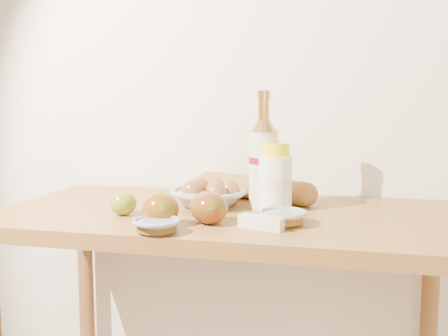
# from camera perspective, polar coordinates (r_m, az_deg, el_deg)

# --- Properties ---
(back_wall) EXTENTS (3.50, 0.02, 2.60)m
(back_wall) POSITION_cam_1_polar(r_m,az_deg,el_deg) (1.78, 2.80, 10.51)
(back_wall) COLOR white
(back_wall) RESTS_ON ground
(table) EXTENTS (1.20, 0.60, 0.90)m
(table) POSITION_cam_1_polar(r_m,az_deg,el_deg) (1.52, 0.27, -8.99)
(table) COLOR #A67235
(table) RESTS_ON ground
(bourbon_bottle) EXTENTS (0.08, 0.08, 0.32)m
(bourbon_bottle) POSITION_cam_1_polar(r_m,az_deg,el_deg) (1.51, 4.02, 0.72)
(bourbon_bottle) COLOR beige
(bourbon_bottle) RESTS_ON table
(cream_bottle) EXTENTS (0.09, 0.09, 0.18)m
(cream_bottle) POSITION_cam_1_polar(r_m,az_deg,el_deg) (1.50, 5.21, -1.14)
(cream_bottle) COLOR white
(cream_bottle) RESTS_ON table
(egg_bowl) EXTENTS (0.26, 0.26, 0.07)m
(egg_bowl) POSITION_cam_1_polar(r_m,az_deg,el_deg) (1.55, -1.52, -2.79)
(egg_bowl) COLOR gray
(egg_bowl) RESTS_ON table
(baguette) EXTENTS (0.40, 0.23, 0.07)m
(baguette) POSITION_cam_1_polar(r_m,az_deg,el_deg) (1.65, 3.07, -2.04)
(baguette) COLOR #AC7834
(baguette) RESTS_ON table
(apple_yellowgreen) EXTENTS (0.07, 0.07, 0.06)m
(apple_yellowgreen) POSITION_cam_1_polar(r_m,az_deg,el_deg) (1.46, -10.21, -3.50)
(apple_yellowgreen) COLOR olive
(apple_yellowgreen) RESTS_ON table
(apple_redgreen_front) EXTENTS (0.11, 0.11, 0.08)m
(apple_redgreen_front) POSITION_cam_1_polar(r_m,az_deg,el_deg) (1.33, -6.45, -4.17)
(apple_redgreen_front) COLOR #990B08
(apple_redgreen_front) RESTS_ON table
(apple_redgreen_right) EXTENTS (0.11, 0.11, 0.08)m
(apple_redgreen_right) POSITION_cam_1_polar(r_m,az_deg,el_deg) (1.35, -1.71, -3.99)
(apple_redgreen_right) COLOR maroon
(apple_redgreen_right) RESTS_ON table
(sugar_bowl) EXTENTS (0.13, 0.13, 0.03)m
(sugar_bowl) POSITION_cam_1_polar(r_m,az_deg,el_deg) (1.27, -6.86, -5.82)
(sugar_bowl) COLOR gray
(sugar_bowl) RESTS_ON table
(syrup_bowl) EXTENTS (0.15, 0.15, 0.03)m
(syrup_bowl) POSITION_cam_1_polar(r_m,az_deg,el_deg) (1.35, 6.02, -4.99)
(syrup_bowl) COLOR gray
(syrup_bowl) RESTS_ON table
(butter_stick) EXTENTS (0.11, 0.06, 0.03)m
(butter_stick) POSITION_cam_1_polar(r_m,az_deg,el_deg) (1.30, 3.77, -5.55)
(butter_stick) COLOR beige
(butter_stick) RESTS_ON table
(apple_extra) EXTENTS (0.11, 0.11, 0.08)m
(apple_extra) POSITION_cam_1_polar(r_m,az_deg,el_deg) (1.34, -1.42, -4.09)
(apple_extra) COLOR maroon
(apple_extra) RESTS_ON table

